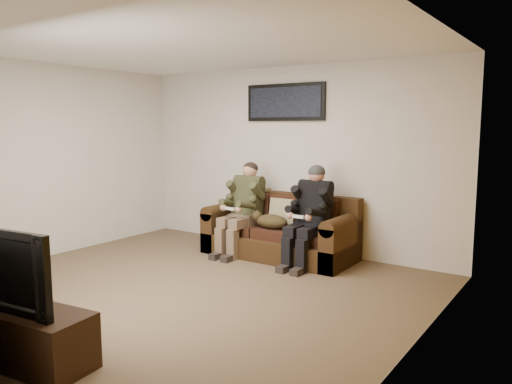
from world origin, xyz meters
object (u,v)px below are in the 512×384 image
Objects in this scene: person_left at (243,203)px; framed_poster at (285,102)px; cat at (270,221)px; tv_stand at (15,333)px; sofa at (282,233)px; television at (11,266)px; person_right at (310,210)px.

framed_poster is (0.33, 0.56, 1.40)m from person_left.
cat reaches higher than tv_stand.
tv_stand is (-0.06, -3.77, -0.11)m from sofa.
person_left is at bearing 90.55° from television.
television is (-0.01, -3.57, 0.22)m from cat.
cat is 0.49× the size of tv_stand.
cat is at bearing -176.50° from person_right.
framed_poster is at bearing 85.11° from tv_stand.
tv_stand is 0.52m from television.
person_left is at bearing -120.05° from framed_poster.
cat is at bearing 83.04° from tv_stand.
person_left is at bearing -179.98° from person_right.
framed_poster is 0.93× the size of tv_stand.
person_left reaches higher than tv_stand.
framed_poster is at bearing 116.98° from sofa.
sofa is at bearing 82.27° from television.
person_right is 1.67m from framed_poster.
sofa is at bearing -63.02° from framed_poster.
sofa is 0.29m from cat.
television is at bearing -90.94° from sofa.
sofa is 3.11× the size of cat.
sofa is 3.78m from tv_stand.
sofa is 0.68m from person_right.
sofa is 0.68m from person_left.
tv_stand is at bearing -96.79° from television.
person_right is 1.19× the size of television.
framed_poster reaches higher than tv_stand.
person_left is 1.92× the size of cat.
television is (0.46, -3.60, 0.03)m from person_left.
framed_poster reaches higher than sofa.
person_right is at bearing -17.94° from sofa.
framed_poster is at bearing 142.20° from person_right.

